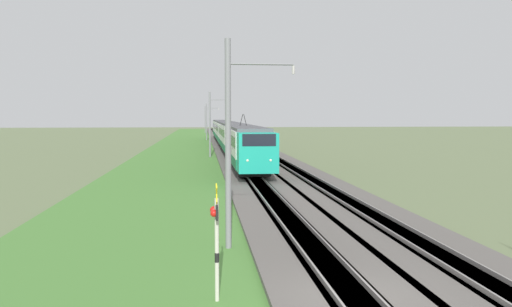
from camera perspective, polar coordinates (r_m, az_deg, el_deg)
ballast_main at (r=62.64m, az=-2.62°, el=-0.09°), size 240.00×4.40×0.30m
ballast_adjacent at (r=63.02m, az=1.08°, el=-0.05°), size 240.00×4.40×0.30m
track_main at (r=62.64m, az=-2.62°, el=-0.08°), size 240.00×1.57×0.45m
track_adjacent at (r=63.02m, az=1.08°, el=-0.05°), size 240.00×1.57×0.45m
grass_verge at (r=62.60m, az=-8.96°, el=-0.22°), size 240.00×10.12×0.12m
passenger_train at (r=73.20m, az=-3.15°, el=2.33°), size 77.86×2.93×5.14m
crossing_signal_near at (r=13.26m, az=-4.58°, el=-8.96°), size 0.70×0.23×3.23m
catenary_mast_near at (r=18.20m, az=-3.00°, el=1.25°), size 0.22×2.56×7.78m
catenary_mast_mid at (r=58.70m, az=-5.23°, el=3.38°), size 0.22×2.56×7.75m
catenary_mast_far at (r=99.22m, az=-5.63°, el=3.67°), size 0.22×2.56×7.38m
catenary_mast_distant at (r=139.74m, az=-5.81°, el=3.89°), size 0.22×2.56×7.49m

